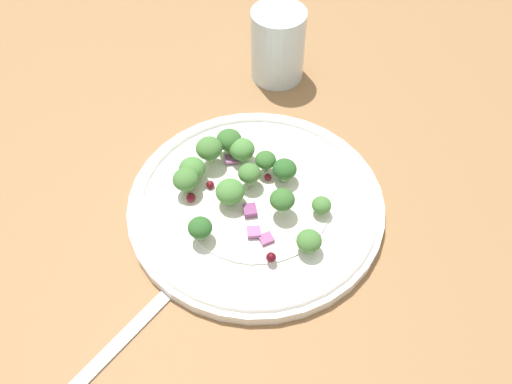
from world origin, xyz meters
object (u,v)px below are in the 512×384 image
Objects in this scene: plate at (256,203)px; broccoli_floret_2 at (266,160)px; fork at (137,324)px; water_glass at (278,45)px; broccoli_floret_1 at (242,150)px; broccoli_floret_0 at (229,140)px.

plate is 4.57cm from broccoli_floret_2.
fork is 37.11cm from water_glass.
broccoli_floret_0 is at bearing -25.12° from broccoli_floret_1.
broccoli_floret_0 is 1.25× the size of broccoli_floret_2.
plate reaches higher than fork.
water_glass reaches higher than broccoli_floret_0.
fork is at bearing 65.47° from plate.
broccoli_floret_1 and broccoli_floret_2 have the same top height.
broccoli_floret_2 is 17.74cm from water_glass.
broccoli_floret_2 is at bearing 157.90° from broccoli_floret_0.
water_glass is at bearing -80.87° from broccoli_floret_2.
broccoli_floret_0 is 1.82cm from broccoli_floret_1.
broccoli_floret_1 is 20.80cm from fork.
water_glass reaches higher than fork.
broccoli_floret_2 is 20.60cm from fork.
plate is 11.88× the size of broccoli_floret_2.
broccoli_floret_1 is 0.30× the size of water_glass.
broccoli_floret_2 is at bearing 99.13° from water_glass.
broccoli_floret_0 is 1.01× the size of broccoli_floret_1.
broccoli_floret_1 is at bearing -101.57° from fork.
broccoli_floret_0 is at bearing 84.01° from water_glass.
broccoli_floret_0 is 0.15× the size of fork.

